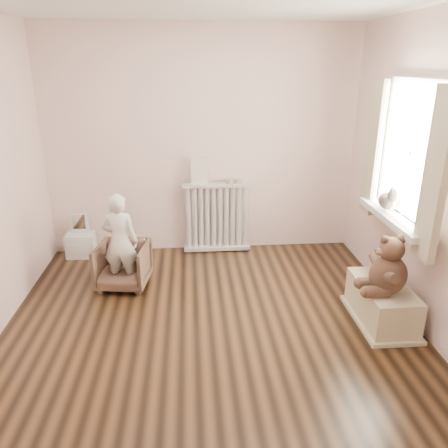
{
  "coord_description": "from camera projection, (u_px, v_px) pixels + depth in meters",
  "views": [
    {
      "loc": [
        -0.15,
        -3.25,
        2.17
      ],
      "look_at": [
        0.15,
        0.45,
        0.8
      ],
      "focal_mm": 35.0,
      "sensor_mm": 36.0,
      "label": 1
    }
  ],
  "objects": [
    {
      "name": "floor",
      "position": [
        211.0,
        328.0,
        3.81
      ],
      "size": [
        3.6,
        3.6,
        0.01
      ],
      "primitive_type": "cube",
      "color": "black",
      "rests_on": "ground"
    },
    {
      "name": "back_wall",
      "position": [
        202.0,
        143.0,
        5.04
      ],
      "size": [
        3.6,
        0.02,
        2.6
      ],
      "primitive_type": "cube",
      "color": "white",
      "rests_on": "ground"
    },
    {
      "name": "front_wall",
      "position": [
        232.0,
        305.0,
        1.67
      ],
      "size": [
        3.6,
        0.02,
        2.6
      ],
      "primitive_type": "cube",
      "color": "white",
      "rests_on": "ground"
    },
    {
      "name": "right_wall",
      "position": [
        434.0,
        179.0,
        3.49
      ],
      "size": [
        0.02,
        3.6,
        2.6
      ],
      "primitive_type": "cube",
      "color": "white",
      "rests_on": "ground"
    },
    {
      "name": "window",
      "position": [
        413.0,
        153.0,
        3.72
      ],
      "size": [
        0.03,
        0.9,
        1.1
      ],
      "primitive_type": "cube",
      "color": "white",
      "rests_on": "right_wall"
    },
    {
      "name": "window_sill",
      "position": [
        394.0,
        218.0,
        3.91
      ],
      "size": [
        0.22,
        1.1,
        0.06
      ],
      "primitive_type": "cube",
      "color": "silver",
      "rests_on": "right_wall"
    },
    {
      "name": "curtain_left",
      "position": [
        436.0,
        177.0,
        3.2
      ],
      "size": [
        0.06,
        0.26,
        1.3
      ],
      "primitive_type": "cube",
      "color": "beige",
      "rests_on": "right_wall"
    },
    {
      "name": "curtain_right",
      "position": [
        373.0,
        148.0,
        4.26
      ],
      "size": [
        0.06,
        0.26,
        1.3
      ],
      "primitive_type": "cube",
      "color": "beige",
      "rests_on": "right_wall"
    },
    {
      "name": "radiator",
      "position": [
        217.0,
        221.0,
        5.26
      ],
      "size": [
        0.81,
        0.15,
        0.85
      ],
      "primitive_type": "cube",
      "color": "silver",
      "rests_on": "floor"
    },
    {
      "name": "paper_doll",
      "position": [
        199.0,
        171.0,
        5.03
      ],
      "size": [
        0.19,
        0.02,
        0.32
      ],
      "primitive_type": "cube",
      "color": "beige",
      "rests_on": "radiator"
    },
    {
      "name": "tin_a",
      "position": [
        229.0,
        181.0,
        5.1
      ],
      "size": [
        0.1,
        0.1,
        0.06
      ],
      "primitive_type": "cylinder",
      "color": "#A59E8C",
      "rests_on": "radiator"
    },
    {
      "name": "tin_b",
      "position": [
        237.0,
        181.0,
        5.11
      ],
      "size": [
        0.09,
        0.09,
        0.05
      ],
      "primitive_type": "cylinder",
      "color": "#A59E8C",
      "rests_on": "radiator"
    },
    {
      "name": "toy_vanity",
      "position": [
        80.0,
        234.0,
        5.15
      ],
      "size": [
        0.32,
        0.23,
        0.51
      ],
      "primitive_type": "cube",
      "color": "silver",
      "rests_on": "floor"
    },
    {
      "name": "armchair",
      "position": [
        123.0,
        265.0,
        4.45
      ],
      "size": [
        0.57,
        0.58,
        0.47
      ],
      "primitive_type": "imported",
      "rotation": [
        0.0,
        0.0,
        -0.15
      ],
      "color": "brown",
      "rests_on": "floor"
    },
    {
      "name": "child",
      "position": [
        120.0,
        242.0,
        4.31
      ],
      "size": [
        0.39,
        0.29,
        0.99
      ],
      "primitive_type": "imported",
      "rotation": [
        0.0,
        0.0,
        2.99
      ],
      "color": "white",
      "rests_on": "armchair"
    },
    {
      "name": "toy_bench",
      "position": [
        382.0,
        301.0,
        3.86
      ],
      "size": [
        0.4,
        0.75,
        0.35
      ],
      "primitive_type": "cube",
      "color": "beige",
      "rests_on": "floor"
    },
    {
      "name": "teddy_bear",
      "position": [
        390.0,
        258.0,
        3.59
      ],
      "size": [
        0.42,
        0.33,
        0.51
      ],
      "primitive_type": null,
      "rotation": [
        0.0,
        0.0,
        -0.02
      ],
      "color": "#3D271B",
      "rests_on": "toy_bench"
    },
    {
      "name": "plush_cat",
      "position": [
        389.0,
        200.0,
        3.98
      ],
      "size": [
        0.25,
        0.33,
        0.24
      ],
      "primitive_type": null,
      "rotation": [
        0.0,
        0.0,
        -0.28
      ],
      "color": "slate",
      "rests_on": "window_sill"
    }
  ]
}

